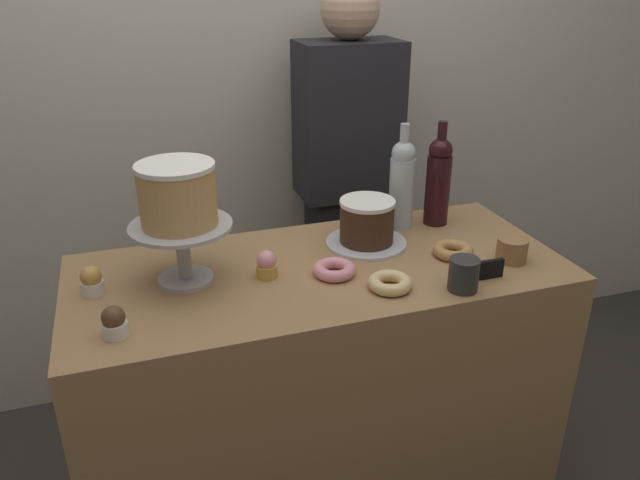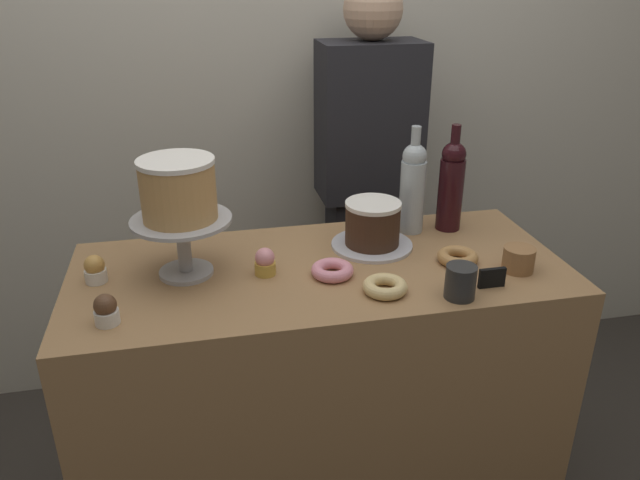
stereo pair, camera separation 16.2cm
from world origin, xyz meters
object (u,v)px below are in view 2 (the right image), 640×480
object	(u,v)px
cake_stand_pedestal	(183,236)
donut_maple	(458,257)
price_sign_chalkboard	(492,278)
white_layer_cake	(178,189)
barista_figure	(367,197)
coffee_cup_ceramic	(460,282)
cupcake_caramel	(95,270)
wine_bottle_clear	(413,186)
chocolate_round_cake	(373,223)
cookie_stack	(519,259)
cupcake_strawberry	(265,262)
donut_pink	(332,270)
donut_glazed	(385,287)
wine_bottle_dark_red	(451,184)
cupcake_chocolate	(106,310)

from	to	relation	value
cake_stand_pedestal	donut_maple	xyz separation A→B (m)	(0.73, -0.09, -0.09)
donut_maple	price_sign_chalkboard	world-z (taller)	price_sign_chalkboard
white_layer_cake	barista_figure	bearing A→B (deg)	41.61
coffee_cup_ceramic	cupcake_caramel	bearing A→B (deg)	163.01
cupcake_caramel	wine_bottle_clear	bearing A→B (deg)	9.18
chocolate_round_cake	cookie_stack	world-z (taller)	chocolate_round_cake
cupcake_strawberry	coffee_cup_ceramic	world-z (taller)	coffee_cup_ceramic
cookie_stack	price_sign_chalkboard	world-z (taller)	cookie_stack
wine_bottle_clear	donut_pink	xyz separation A→B (m)	(-0.30, -0.24, -0.13)
donut_pink	coffee_cup_ceramic	bearing A→B (deg)	-31.98
cupcake_strawberry	donut_glazed	world-z (taller)	cupcake_strawberry
white_layer_cake	wine_bottle_clear	size ratio (longest dim) A/B	0.59
cupcake_strawberry	price_sign_chalkboard	distance (m)	0.58
coffee_cup_ceramic	cupcake_strawberry	bearing A→B (deg)	153.83
cookie_stack	donut_glazed	bearing A→B (deg)	-173.84
donut_maple	donut_pink	world-z (taller)	same
cupcake_strawberry	wine_bottle_dark_red	bearing A→B (deg)	17.62
chocolate_round_cake	barista_figure	world-z (taller)	barista_figure
cake_stand_pedestal	donut_maple	distance (m)	0.74
cupcake_chocolate	donut_pink	bearing A→B (deg)	12.28
cupcake_strawberry	cupcake_caramel	size ratio (longest dim) A/B	1.00
cake_stand_pedestal	wine_bottle_dark_red	xyz separation A→B (m)	(0.80, 0.14, 0.03)
chocolate_round_cake	cookie_stack	size ratio (longest dim) A/B	1.90
white_layer_cake	donut_maple	xyz separation A→B (m)	(0.73, -0.09, -0.22)
white_layer_cake	barista_figure	size ratio (longest dim) A/B	0.12
cupcake_chocolate	price_sign_chalkboard	world-z (taller)	cupcake_chocolate
cupcake_chocolate	wine_bottle_dark_red	bearing A→B (deg)	20.02
cake_stand_pedestal	white_layer_cake	size ratio (longest dim) A/B	1.34
wine_bottle_clear	coffee_cup_ceramic	distance (m)	0.43
donut_glazed	price_sign_chalkboard	size ratio (longest dim) A/B	1.60
cake_stand_pedestal	barista_figure	distance (m)	0.91
cupcake_chocolate	donut_maple	bearing A→B (deg)	7.90
wine_bottle_clear	cake_stand_pedestal	bearing A→B (deg)	-167.48
donut_maple	coffee_cup_ceramic	xyz separation A→B (m)	(-0.07, -0.18, 0.03)
donut_pink	wine_bottle_clear	bearing A→B (deg)	38.70
white_layer_cake	cupcake_caramel	world-z (taller)	white_layer_cake
cake_stand_pedestal	coffee_cup_ceramic	distance (m)	0.71
chocolate_round_cake	coffee_cup_ceramic	xyz separation A→B (m)	(0.13, -0.33, -0.03)
donut_pink	cookie_stack	distance (m)	0.50
white_layer_cake	coffee_cup_ceramic	bearing A→B (deg)	-22.06
cake_stand_pedestal	wine_bottle_clear	bearing A→B (deg)	12.52
cupcake_caramel	donut_glazed	distance (m)	0.74
cake_stand_pedestal	barista_figure	xyz separation A→B (m)	(0.67, 0.59, -0.16)
white_layer_cake	chocolate_round_cake	world-z (taller)	white_layer_cake
donut_glazed	barista_figure	world-z (taller)	barista_figure
wine_bottle_dark_red	cupcake_caramel	bearing A→B (deg)	-172.22
donut_pink	price_sign_chalkboard	bearing A→B (deg)	-20.59
cupcake_chocolate	donut_maple	xyz separation A→B (m)	(0.91, 0.13, -0.02)
wine_bottle_clear	donut_pink	size ratio (longest dim) A/B	2.91
donut_maple	donut_pink	distance (m)	0.35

